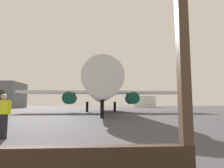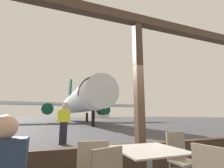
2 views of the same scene
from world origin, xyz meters
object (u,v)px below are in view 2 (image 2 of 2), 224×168
at_px(fuel_storage_tank, 100,113).
at_px(traffic_cone, 21,145).
at_px(ground_crew_worker, 64,123).
at_px(cafe_chair_aisle_left, 180,155).
at_px(airplane, 77,103).

bearing_deg(fuel_storage_tank, traffic_cone, -108.09).
distance_m(ground_crew_worker, fuel_storage_tank, 75.49).
height_order(cafe_chair_aisle_left, fuel_storage_tank, fuel_storage_tank).
bearing_deg(cafe_chair_aisle_left, traffic_cone, 127.87).
xyz_separation_m(cafe_chair_aisle_left, traffic_cone, (-2.98, 3.83, -0.26)).
height_order(cafe_chair_aisle_left, traffic_cone, cafe_chair_aisle_left).
height_order(cafe_chair_aisle_left, ground_crew_worker, ground_crew_worker).
bearing_deg(ground_crew_worker, traffic_cone, -132.57).
xyz_separation_m(ground_crew_worker, traffic_cone, (-1.40, -1.53, -0.60)).
bearing_deg(cafe_chair_aisle_left, ground_crew_worker, 106.38).
bearing_deg(traffic_cone, cafe_chair_aisle_left, -52.13).
relative_size(traffic_cone, fuel_storage_tank, 0.06).
distance_m(traffic_cone, fuel_storage_tank, 77.38).
distance_m(airplane, ground_crew_worker, 23.33).
height_order(ground_crew_worker, traffic_cone, ground_crew_worker).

